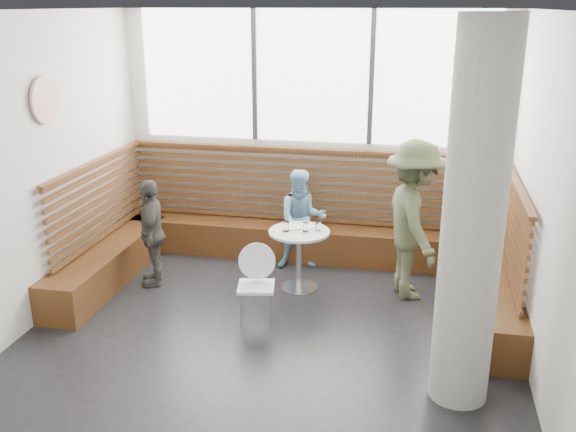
% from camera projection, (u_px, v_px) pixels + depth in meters
% --- Properties ---
extents(room, '(5.00, 5.00, 3.20)m').
position_uv_depth(room, '(266.00, 188.00, 6.04)').
color(room, silver).
rests_on(room, ground).
extents(booth, '(5.00, 2.50, 1.44)m').
position_uv_depth(booth, '(301.00, 242.00, 8.06)').
color(booth, '#462711').
rests_on(booth, ground).
extents(concrete_column, '(0.50, 0.50, 3.20)m').
position_uv_depth(concrete_column, '(473.00, 222.00, 5.11)').
color(concrete_column, gray).
rests_on(concrete_column, ground).
extents(wall_art, '(0.03, 0.50, 0.50)m').
position_uv_depth(wall_art, '(45.00, 100.00, 6.67)').
color(wall_art, white).
rests_on(wall_art, room).
extents(cafe_table, '(0.72, 0.72, 0.74)m').
position_uv_depth(cafe_table, '(299.00, 247.00, 7.54)').
color(cafe_table, silver).
rests_on(cafe_table, ground).
extents(cafe_chair, '(0.40, 0.39, 0.83)m').
position_uv_depth(cafe_chair, '(258.00, 278.00, 6.81)').
color(cafe_chair, white).
rests_on(cafe_chair, ground).
extents(adult_man, '(1.02, 1.34, 1.84)m').
position_uv_depth(adult_man, '(413.00, 220.00, 7.26)').
color(adult_man, '#4B5337').
rests_on(adult_man, ground).
extents(child_back, '(0.75, 0.66, 1.29)m').
position_uv_depth(child_back, '(302.00, 219.00, 8.15)').
color(child_back, '#7BB0D6').
rests_on(child_back, ground).
extents(child_left, '(0.55, 0.83, 1.31)m').
position_uv_depth(child_left, '(152.00, 232.00, 7.66)').
color(child_left, '#474641').
rests_on(child_left, ground).
extents(plate_near, '(0.21, 0.21, 0.01)m').
position_uv_depth(plate_near, '(291.00, 227.00, 7.56)').
color(plate_near, white).
rests_on(plate_near, cafe_table).
extents(plate_far, '(0.22, 0.22, 0.02)m').
position_uv_depth(plate_far, '(305.00, 227.00, 7.58)').
color(plate_far, white).
rests_on(plate_far, cafe_table).
extents(glass_left, '(0.08, 0.08, 0.12)m').
position_uv_depth(glass_left, '(286.00, 226.00, 7.43)').
color(glass_left, white).
rests_on(glass_left, cafe_table).
extents(glass_mid, '(0.07, 0.07, 0.11)m').
position_uv_depth(glass_mid, '(306.00, 227.00, 7.43)').
color(glass_mid, white).
rests_on(glass_mid, cafe_table).
extents(glass_right, '(0.07, 0.07, 0.11)m').
position_uv_depth(glass_right, '(318.00, 226.00, 7.46)').
color(glass_right, white).
rests_on(glass_right, cafe_table).
extents(menu_card, '(0.19, 0.14, 0.00)m').
position_uv_depth(menu_card, '(296.00, 237.00, 7.26)').
color(menu_card, '#A5C64C').
rests_on(menu_card, cafe_table).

